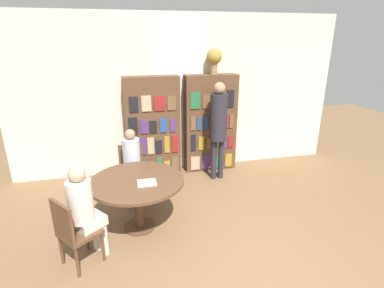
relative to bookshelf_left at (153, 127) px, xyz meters
name	(u,v)px	position (x,y,z in m)	size (l,w,h in m)	color
wall_back	(180,95)	(0.57, 0.19, 0.56)	(6.40, 0.07, 3.00)	beige
bookshelf_left	(153,127)	(0.00, 0.00, 0.00)	(1.01, 0.34, 1.90)	brown
bookshelf_right	(210,124)	(1.13, 0.00, 0.00)	(1.01, 0.34, 1.90)	brown
flower_vase	(214,58)	(1.19, 0.00, 1.25)	(0.29, 0.29, 0.47)	#997047
reading_table	(137,187)	(-0.42, -1.78, -0.31)	(1.27, 1.27, 0.75)	brown
chair_near_camera	(73,230)	(-1.18, -2.38, -0.46)	(0.56, 0.56, 0.88)	brown
chair_left_side	(132,169)	(-0.45, -0.80, -0.46)	(0.41, 0.41, 0.88)	brown
seated_reader_left	(132,162)	(-0.45, -0.98, -0.26)	(0.29, 0.38, 1.22)	#B2B7C6
seated_reader_right	(84,207)	(-1.05, -2.27, -0.23)	(0.42, 0.42, 1.25)	beige
librarian_standing	(218,121)	(1.14, -0.50, 0.18)	(0.31, 0.58, 1.83)	#28232D
open_book_on_table	(147,183)	(-0.30, -1.93, -0.18)	(0.24, 0.18, 0.03)	silver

